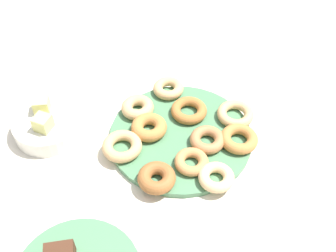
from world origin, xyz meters
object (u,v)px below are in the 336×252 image
(donut_10, at_px, (239,139))
(melon_chunk_right, at_px, (42,105))
(donut_plate, at_px, (181,136))
(donut_0, at_px, (191,162))
(donut_4, at_px, (189,110))
(donut_6, at_px, (122,146))
(donut_7, at_px, (157,178))
(donut_9, at_px, (216,177))
(donut_3, at_px, (235,114))
(melon_chunk_left, at_px, (43,123))
(fruit_bowl, at_px, (49,125))
(donut_1, at_px, (149,127))
(donut_2, at_px, (207,140))
(donut_8, at_px, (168,88))
(donut_5, at_px, (138,108))

(donut_10, height_order, melon_chunk_right, melon_chunk_right)
(donut_10, xyz_separation_m, melon_chunk_right, (0.10, 0.46, 0.03))
(donut_plate, distance_m, donut_0, 0.10)
(donut_4, xyz_separation_m, donut_6, (-0.11, 0.16, 0.00))
(donut_7, bearing_deg, donut_6, 39.45)
(donut_10, bearing_deg, melon_chunk_right, 78.07)
(donut_6, distance_m, donut_9, 0.22)
(donut_3, relative_size, melon_chunk_left, 2.48)
(donut_4, height_order, fruit_bowl, fruit_bowl)
(donut_7, distance_m, fruit_bowl, 0.31)
(donut_1, xyz_separation_m, donut_2, (-0.04, -0.13, -0.00))
(donut_3, height_order, donut_4, same)
(donut_0, height_order, donut_6, donut_6)
(donut_2, bearing_deg, donut_8, 24.51)
(donut_2, distance_m, donut_7, 0.16)
(donut_3, bearing_deg, donut_plate, 109.58)
(donut_9, relative_size, melon_chunk_right, 2.16)
(donut_1, bearing_deg, donut_10, -102.00)
(donut_5, relative_size, donut_10, 0.92)
(donut_1, bearing_deg, donut_5, 21.96)
(donut_plate, relative_size, donut_6, 3.71)
(donut_6, bearing_deg, donut_3, -71.74)
(donut_4, distance_m, donut_8, 0.09)
(donut_plate, height_order, donut_9, donut_9)
(fruit_bowl, bearing_deg, donut_6, -113.51)
(donut_plate, relative_size, donut_5, 4.19)
(donut_5, bearing_deg, melon_chunk_right, 93.72)
(donut_0, distance_m, donut_8, 0.24)
(donut_7, relative_size, melon_chunk_right, 2.29)
(donut_plate, distance_m, donut_4, 0.07)
(donut_10, bearing_deg, melon_chunk_left, 85.01)
(donut_7, bearing_deg, donut_4, -22.99)
(donut_1, relative_size, donut_8, 1.07)
(donut_1, distance_m, donut_5, 0.07)
(donut_1, height_order, melon_chunk_left, melon_chunk_left)
(donut_6, bearing_deg, donut_1, -49.34)
(donut_0, height_order, donut_5, donut_5)
(donut_10, distance_m, melon_chunk_right, 0.47)
(donut_plate, relative_size, donut_10, 3.85)
(fruit_bowl, bearing_deg, donut_2, -100.16)
(donut_2, bearing_deg, fruit_bowl, 79.84)
(donut_3, distance_m, donut_5, 0.24)
(donut_6, height_order, fruit_bowl, fruit_bowl)
(donut_4, relative_size, melon_chunk_right, 2.47)
(donut_0, xyz_separation_m, donut_1, (0.10, 0.09, 0.00))
(donut_plate, xyz_separation_m, donut_9, (-0.14, -0.07, 0.02))
(donut_9, xyz_separation_m, melon_chunk_left, (0.14, 0.38, 0.04))
(fruit_bowl, xyz_separation_m, melon_chunk_left, (-0.03, 0.00, 0.04))
(fruit_bowl, bearing_deg, donut_10, -98.66)
(donut_1, bearing_deg, melon_chunk_left, 91.17)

